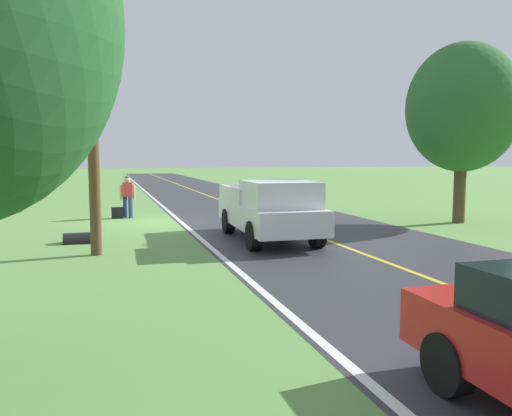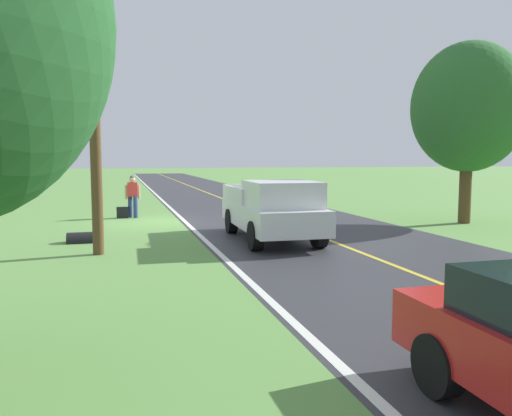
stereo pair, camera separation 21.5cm
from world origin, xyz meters
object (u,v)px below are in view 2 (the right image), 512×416
Objects in this scene: suitcase_carried at (122,212)px; utility_pole_roadside at (95,116)px; hitchhiker_walking at (133,194)px; tree_far_side_near at (469,108)px; pickup_truck_passing at (273,209)px.

suitcase_carried is 0.07× the size of utility_pole_roadside.
hitchhiker_walking reaches higher than suitcase_carried.
tree_far_side_near is at bearing 71.69° from suitcase_carried.
suitcase_carried is 0.07× the size of tree_far_side_near.
hitchhiker_walking is 13.53m from tree_far_side_near.
hitchhiker_walking is 0.25× the size of utility_pole_roadside.
pickup_truck_passing is 9.11m from tree_far_side_near.
utility_pole_roadside reaches higher than tree_far_side_near.
hitchhiker_walking is at bearing -23.17° from tree_far_side_near.
suitcase_carried is at bearing 6.90° from hitchhiker_walking.
tree_far_side_near reaches higher than suitcase_carried.
tree_far_side_near is (-8.21, -2.08, 3.35)m from pickup_truck_passing.
tree_far_side_near reaches higher than pickup_truck_passing.
suitcase_carried is 8.71m from utility_pole_roadside.
suitcase_carried is (0.42, 0.05, -0.75)m from hitchhiker_walking.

